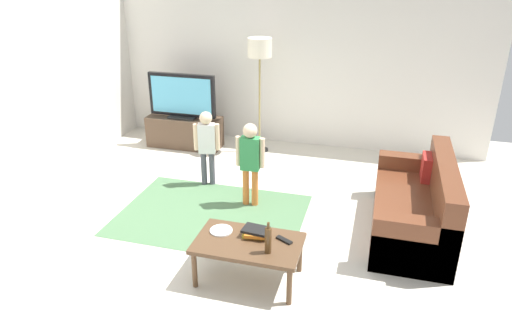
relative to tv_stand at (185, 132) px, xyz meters
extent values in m
plane|color=beige|center=(1.68, -2.30, -0.24)|extent=(7.80, 7.80, 0.00)
cube|color=silver|center=(1.68, 0.70, 1.11)|extent=(6.00, 0.12, 2.70)
cube|color=#4C724C|center=(1.21, -2.01, -0.24)|extent=(2.20, 1.60, 0.01)
cube|color=#4C3828|center=(0.00, 0.00, 0.01)|extent=(1.20, 0.44, 0.50)
cube|color=black|center=(0.00, -0.05, -0.14)|extent=(1.10, 0.32, 0.03)
cube|color=black|center=(0.00, -0.02, 0.27)|extent=(0.44, 0.28, 0.03)
cube|color=black|center=(0.00, -0.02, 0.63)|extent=(1.10, 0.07, 0.68)
cube|color=#59B2D8|center=(0.00, -0.06, 0.63)|extent=(1.00, 0.01, 0.58)
cube|color=brown|center=(3.49, -1.73, -0.03)|extent=(0.80, 1.80, 0.42)
cube|color=brown|center=(3.79, -1.73, 0.19)|extent=(0.20, 1.80, 0.86)
cube|color=brown|center=(3.49, -2.53, 0.06)|extent=(0.80, 0.20, 0.60)
cube|color=brown|center=(3.49, -0.93, 0.06)|extent=(0.80, 0.20, 0.60)
cube|color=#B22823|center=(3.64, -1.18, 0.32)|extent=(0.10, 0.32, 0.32)
cylinder|color=#262626|center=(1.22, 0.15, -0.23)|extent=(0.28, 0.28, 0.02)
cylinder|color=#99844C|center=(1.22, 0.15, 0.52)|extent=(0.03, 0.03, 1.50)
cylinder|color=silver|center=(1.22, 0.15, 1.40)|extent=(0.36, 0.36, 0.28)
cylinder|color=#4C4C59|center=(0.82, -1.23, -0.01)|extent=(0.08, 0.08, 0.47)
cylinder|color=#4C4C59|center=(0.93, -1.20, -0.01)|extent=(0.08, 0.08, 0.47)
cube|color=white|center=(0.87, -1.22, 0.42)|extent=(0.25, 0.18, 0.40)
sphere|color=beige|center=(0.87, -1.22, 0.71)|extent=(0.17, 0.17, 0.17)
cylinder|color=beige|center=(0.74, -1.26, 0.44)|extent=(0.06, 0.06, 0.36)
cylinder|color=beige|center=(1.01, -1.18, 0.44)|extent=(0.06, 0.06, 0.36)
cylinder|color=orange|center=(1.53, -1.62, 0.00)|extent=(0.08, 0.08, 0.48)
cylinder|color=orange|center=(1.65, -1.62, 0.00)|extent=(0.08, 0.08, 0.48)
cube|color=#338C4C|center=(1.59, -1.62, 0.45)|extent=(0.24, 0.14, 0.41)
sphere|color=beige|center=(1.59, -1.62, 0.74)|extent=(0.17, 0.17, 0.17)
cylinder|color=beige|center=(1.44, -1.63, 0.47)|extent=(0.06, 0.06, 0.37)
cylinder|color=beige|center=(1.74, -1.61, 0.47)|extent=(0.06, 0.06, 0.37)
cube|color=#513823|center=(1.99, -3.05, 0.16)|extent=(1.00, 0.60, 0.04)
cylinder|color=#513823|center=(1.54, -3.30, -0.05)|extent=(0.05, 0.05, 0.38)
cylinder|color=#513823|center=(2.44, -3.30, -0.05)|extent=(0.05, 0.05, 0.38)
cylinder|color=#513823|center=(1.54, -2.80, -0.05)|extent=(0.05, 0.05, 0.38)
cylinder|color=#513823|center=(2.44, -2.80, -0.05)|extent=(0.05, 0.05, 0.38)
cube|color=yellow|center=(2.03, -2.92, 0.19)|extent=(0.28, 0.20, 0.02)
cube|color=orange|center=(2.04, -2.94, 0.22)|extent=(0.24, 0.21, 0.03)
cube|color=black|center=(2.03, -2.94, 0.24)|extent=(0.26, 0.20, 0.03)
cylinder|color=#4C3319|center=(2.21, -3.17, 0.30)|extent=(0.06, 0.06, 0.25)
cylinder|color=#4C3319|center=(2.21, -3.17, 0.45)|extent=(0.02, 0.02, 0.06)
cube|color=black|center=(2.31, -2.95, 0.19)|extent=(0.17, 0.12, 0.02)
cylinder|color=white|center=(1.69, -2.95, 0.18)|extent=(0.22, 0.22, 0.02)
cube|color=silver|center=(1.71, -2.95, 0.19)|extent=(0.12, 0.10, 0.01)
camera|label=1|loc=(3.05, -6.58, 2.60)|focal=32.64mm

